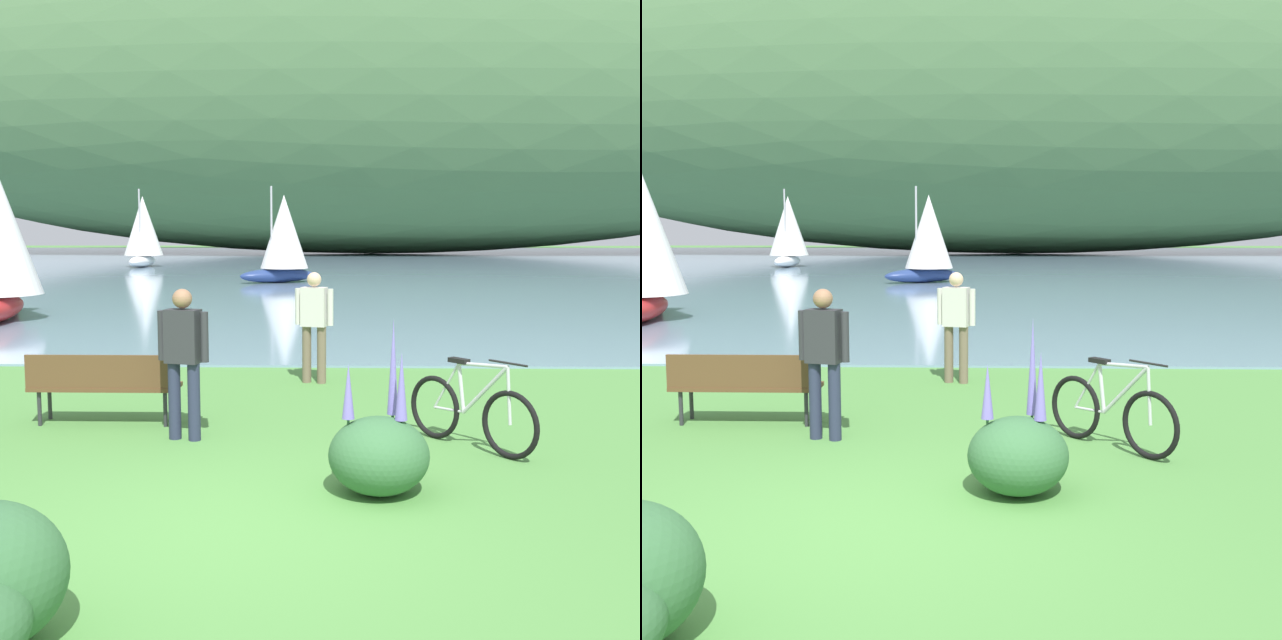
% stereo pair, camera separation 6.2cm
% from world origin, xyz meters
% --- Properties ---
extents(ground_plane, '(200.00, 200.00, 0.00)m').
position_xyz_m(ground_plane, '(0.00, 0.00, 0.00)').
color(ground_plane, '#518E42').
extents(bay_water, '(180.00, 80.00, 0.04)m').
position_xyz_m(bay_water, '(0.00, 47.21, 0.02)').
color(bay_water, '#7A99B2').
rests_on(bay_water, ground).
extents(distant_hillside, '(101.83, 28.00, 27.63)m').
position_xyz_m(distant_hillside, '(3.81, 66.41, 13.85)').
color(distant_hillside, '#42663D').
rests_on(distant_hillside, bay_water).
extents(park_bench_near_camera, '(1.80, 0.48, 0.88)m').
position_xyz_m(park_bench_near_camera, '(-1.96, 3.25, 0.52)').
color(park_bench_near_camera, brown).
rests_on(park_bench_near_camera, ground).
extents(bicycle_leaning_near_bench, '(1.19, 1.39, 1.01)m').
position_xyz_m(bicycle_leaning_near_bench, '(2.33, 2.32, 0.40)').
color(bicycle_leaning_near_bench, black).
rests_on(bicycle_leaning_near_bench, ground).
extents(person_at_shoreline, '(0.59, 0.32, 1.71)m').
position_xyz_m(person_at_shoreline, '(0.51, 5.91, 0.98)').
color(person_at_shoreline, '#72604C').
rests_on(person_at_shoreline, ground).
extents(person_on_the_grass, '(0.59, 0.31, 1.71)m').
position_xyz_m(person_on_the_grass, '(-0.85, 2.59, 0.98)').
color(person_on_the_grass, '#282D47').
rests_on(person_on_the_grass, ground).
extents(echium_bush_mid_cluster, '(0.91, 0.91, 1.57)m').
position_xyz_m(echium_bush_mid_cluster, '(1.26, 0.82, 0.38)').
color(echium_bush_mid_cluster, '#386B3D').
rests_on(echium_bush_mid_cluster, ground).
extents(sailboat_mid_bay, '(3.51, 2.89, 4.10)m').
position_xyz_m(sailboat_mid_bay, '(-1.54, 27.86, 1.97)').
color(sailboat_mid_bay, navy).
rests_on(sailboat_mid_bay, bay_water).
extents(sailboat_toward_hillside, '(2.44, 3.99, 4.64)m').
position_xyz_m(sailboat_toward_hillside, '(-11.00, 41.41, 2.22)').
color(sailboat_toward_hillside, white).
rests_on(sailboat_toward_hillside, bay_water).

